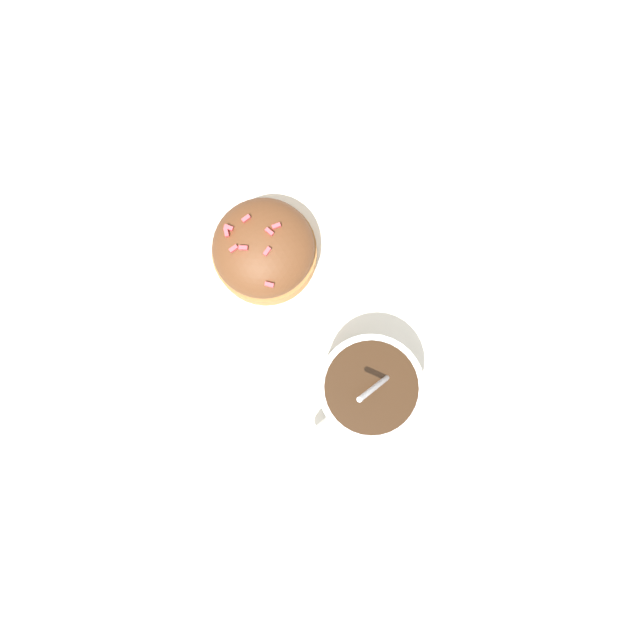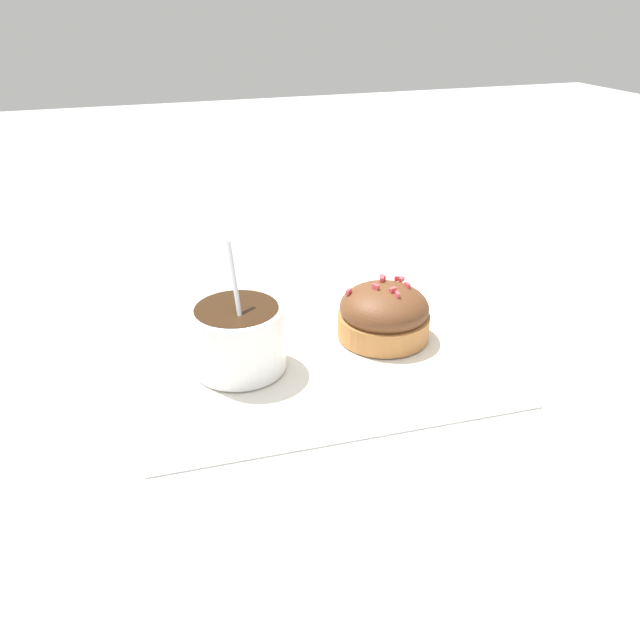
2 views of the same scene
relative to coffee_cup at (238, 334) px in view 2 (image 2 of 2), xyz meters
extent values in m
plane|color=#B2B2B7|center=(-0.07, -0.01, -0.04)|extent=(3.00, 3.00, 0.00)
cube|color=white|center=(-0.07, -0.01, -0.03)|extent=(0.33, 0.30, 0.00)
cylinder|color=white|center=(0.00, 0.00, 0.00)|extent=(0.08, 0.08, 0.06)
cylinder|color=#331E0F|center=(0.00, 0.00, 0.02)|extent=(0.07, 0.07, 0.01)
torus|color=white|center=(0.01, -0.04, 0.00)|extent=(0.01, 0.04, 0.04)
ellipsoid|color=silver|center=(0.00, -0.02, -0.02)|extent=(0.02, 0.02, 0.01)
cylinder|color=silver|center=(0.00, 0.01, 0.03)|extent=(0.00, 0.06, 0.10)
cylinder|color=#B2753D|center=(-0.14, -0.01, -0.02)|extent=(0.09, 0.09, 0.02)
ellipsoid|color=brown|center=(-0.14, -0.01, 0.00)|extent=(0.09, 0.09, 0.04)
cube|color=#EA4C56|center=(-0.15, -0.03, 0.02)|extent=(0.00, 0.01, 0.00)
cube|color=#EA4C56|center=(-0.15, -0.02, 0.02)|extent=(0.01, 0.01, 0.00)
cube|color=#EA4C56|center=(-0.17, -0.01, 0.02)|extent=(0.00, 0.01, 0.00)
cube|color=#EA4C56|center=(-0.17, -0.03, 0.02)|extent=(0.01, 0.01, 0.00)
cube|color=#EA4C56|center=(-0.13, -0.01, 0.02)|extent=(0.01, 0.01, 0.00)
cube|color=#EA4C56|center=(-0.15, 0.01, 0.02)|extent=(0.00, 0.01, 0.00)
cube|color=#EA4C56|center=(-0.15, 0.00, 0.02)|extent=(0.01, 0.01, 0.00)
cube|color=#EA4C56|center=(-0.17, -0.03, 0.02)|extent=(0.01, 0.01, 0.00)
cube|color=#EA4C56|center=(-0.11, -0.02, 0.01)|extent=(0.01, 0.01, 0.00)
camera|label=1|loc=(-0.02, -0.03, 0.51)|focal=35.00mm
camera|label=2|loc=(0.08, 0.48, 0.27)|focal=35.00mm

